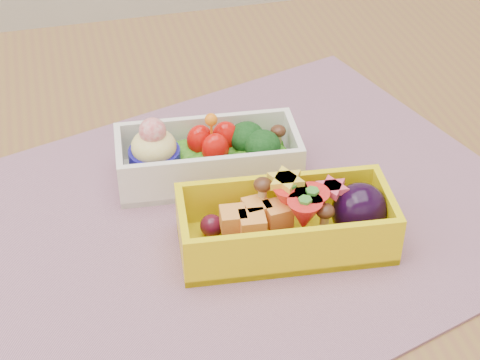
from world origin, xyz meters
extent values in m
cube|color=brown|center=(0.00, 0.00, 0.73)|extent=(1.20, 0.80, 0.04)
cube|color=#A57287|center=(-0.03, -0.03, 0.75)|extent=(0.60, 0.52, 0.00)
cube|color=white|center=(-0.03, 0.04, 0.78)|extent=(0.17, 0.09, 0.04)
ellipsoid|color=#5EAC23|center=(-0.03, 0.04, 0.77)|extent=(0.16, 0.08, 0.02)
cylinder|color=#18128A|center=(-0.08, 0.04, 0.77)|extent=(0.05, 0.05, 0.03)
sphere|color=red|center=(-0.08, 0.04, 0.81)|extent=(0.02, 0.02, 0.02)
ellipsoid|color=red|center=(-0.04, 0.05, 0.79)|extent=(0.03, 0.02, 0.03)
ellipsoid|color=red|center=(-0.03, 0.03, 0.79)|extent=(0.03, 0.02, 0.03)
ellipsoid|color=red|center=(-0.01, 0.05, 0.79)|extent=(0.03, 0.02, 0.03)
sphere|color=orange|center=(-0.03, 0.04, 0.81)|extent=(0.01, 0.01, 0.01)
ellipsoid|color=black|center=(0.00, 0.04, 0.79)|extent=(0.03, 0.03, 0.03)
ellipsoid|color=black|center=(0.01, 0.03, 0.79)|extent=(0.03, 0.03, 0.03)
ellipsoid|color=#3F2111|center=(0.03, 0.04, 0.79)|extent=(0.01, 0.01, 0.01)
cube|color=yellow|center=(0.01, -0.07, 0.78)|extent=(0.18, 0.10, 0.05)
ellipsoid|color=#4A0E22|center=(-0.03, -0.07, 0.77)|extent=(0.10, 0.06, 0.02)
cube|color=orange|center=(-0.02, -0.07, 0.78)|extent=(0.05, 0.04, 0.02)
cone|color=red|center=(0.01, -0.06, 0.79)|extent=(0.03, 0.03, 0.03)
cone|color=red|center=(0.03, -0.07, 0.79)|extent=(0.03, 0.03, 0.03)
cone|color=red|center=(0.02, -0.08, 0.79)|extent=(0.03, 0.03, 0.03)
cylinder|color=yellow|center=(0.01, -0.06, 0.81)|extent=(0.03, 0.03, 0.01)
cylinder|color=#E53F5B|center=(0.05, -0.07, 0.80)|extent=(0.03, 0.03, 0.01)
ellipsoid|color=#3F2111|center=(-0.01, -0.05, 0.79)|extent=(0.02, 0.02, 0.01)
ellipsoid|color=#3F2111|center=(0.04, -0.09, 0.79)|extent=(0.02, 0.02, 0.01)
ellipsoid|color=black|center=(0.07, -0.08, 0.78)|extent=(0.05, 0.05, 0.05)
camera|label=1|loc=(-0.15, -0.54, 1.20)|focal=58.88mm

